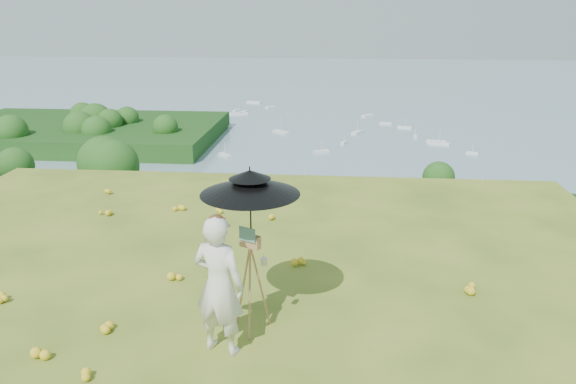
# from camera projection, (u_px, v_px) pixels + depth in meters

# --- Properties ---
(ground) EXTENTS (14.00, 14.00, 0.00)m
(ground) POSITION_uv_depth(u_px,v_px,m) (221.00, 313.00, 7.88)
(ground) COLOR #49641C
(ground) RESTS_ON ground
(shoreline_tier) EXTENTS (170.00, 28.00, 8.00)m
(shoreline_tier) POSITION_uv_depth(u_px,v_px,m) (323.00, 271.00, 90.08)
(shoreline_tier) COLOR slate
(shoreline_tier) RESTS_ON bay_water
(bay_water) EXTENTS (700.00, 700.00, 0.00)m
(bay_water) POSITION_uv_depth(u_px,v_px,m) (334.00, 100.00, 245.70)
(bay_water) COLOR gray
(bay_water) RESTS_ON ground
(peninsula) EXTENTS (90.00, 60.00, 12.00)m
(peninsula) POSITION_uv_depth(u_px,v_px,m) (83.00, 124.00, 169.92)
(peninsula) COLOR #10340E
(peninsula) RESTS_ON bay_water
(slope_trees) EXTENTS (110.00, 50.00, 6.00)m
(slope_trees) POSITION_uv_depth(u_px,v_px,m) (314.00, 255.00, 45.68)
(slope_trees) COLOR #285118
(slope_trees) RESTS_ON forest_slope
(harbor_town) EXTENTS (110.00, 22.00, 5.00)m
(harbor_town) POSITION_uv_depth(u_px,v_px,m) (324.00, 234.00, 88.06)
(harbor_town) COLOR silver
(harbor_town) RESTS_ON shoreline_tier
(moored_boats) EXTENTS (140.00, 140.00, 0.70)m
(moored_boats) POSITION_uv_depth(u_px,v_px,m) (290.00, 139.00, 171.83)
(moored_boats) COLOR white
(moored_boats) RESTS_ON bay_water
(wildflowers) EXTENTS (10.00, 10.50, 0.12)m
(wildflowers) POSITION_uv_depth(u_px,v_px,m) (225.00, 301.00, 8.10)
(wildflowers) COLOR gold
(wildflowers) RESTS_ON ground
(painter) EXTENTS (0.76, 0.61, 1.80)m
(painter) POSITION_uv_depth(u_px,v_px,m) (219.00, 285.00, 6.76)
(painter) COLOR silver
(painter) RESTS_ON ground
(field_easel) EXTENTS (0.75, 0.75, 1.47)m
(field_easel) POSITION_uv_depth(u_px,v_px,m) (251.00, 279.00, 7.29)
(field_easel) COLOR #A77C46
(field_easel) RESTS_ON ground
(sun_umbrella) EXTENTS (1.48, 1.48, 1.03)m
(sun_umbrella) POSITION_uv_depth(u_px,v_px,m) (250.00, 206.00, 7.01)
(sun_umbrella) COLOR black
(sun_umbrella) RESTS_ON field_easel
(painter_cap) EXTENTS (0.28, 0.31, 0.10)m
(painter_cap) POSITION_uv_depth(u_px,v_px,m) (216.00, 220.00, 6.50)
(painter_cap) COLOR #DF7A83
(painter_cap) RESTS_ON painter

